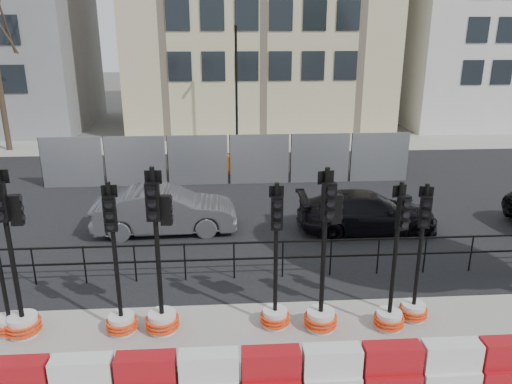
{
  "coord_description": "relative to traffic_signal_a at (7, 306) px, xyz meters",
  "views": [
    {
      "loc": [
        -0.2,
        -9.87,
        5.99
      ],
      "look_at": [
        0.66,
        3.0,
        1.67
      ],
      "focal_mm": 35.0,
      "sensor_mm": 36.0,
      "label": 1
    }
  ],
  "objects": [
    {
      "name": "ground",
      "position": [
        4.62,
        0.79,
        -0.64
      ],
      "size": [
        120.0,
        120.0,
        0.0
      ],
      "primitive_type": "plane",
      "color": "#51514C",
      "rests_on": "ground"
    },
    {
      "name": "road",
      "position": [
        4.62,
        7.79,
        -0.63
      ],
      "size": [
        40.0,
        14.0,
        0.03
      ],
      "primitive_type": "cube",
      "color": "black",
      "rests_on": "ground"
    },
    {
      "name": "sidewalk_far",
      "position": [
        4.62,
        16.79,
        -0.63
      ],
      "size": [
        40.0,
        4.0,
        0.02
      ],
      "primitive_type": "cube",
      "color": "gray",
      "rests_on": "ground"
    },
    {
      "name": "kerb_railing",
      "position": [
        4.62,
        1.99,
        0.05
      ],
      "size": [
        18.0,
        0.04,
        1.0
      ],
      "color": "black",
      "rests_on": "ground"
    },
    {
      "name": "heras_fencing",
      "position": [
        4.13,
        10.5,
        0.07
      ],
      "size": [
        14.33,
        1.72,
        2.0
      ],
      "color": "#979AA0",
      "rests_on": "ground"
    },
    {
      "name": "lamp_post_far",
      "position": [
        5.12,
        15.77,
        2.58
      ],
      "size": [
        0.12,
        0.56,
        6.0
      ],
      "color": "black",
      "rests_on": "ground"
    },
    {
      "name": "barrier_row",
      "position": [
        4.62,
        -2.01,
        -0.28
      ],
      "size": [
        12.55,
        0.5,
        0.8
      ],
      "color": "#AE0D23",
      "rests_on": "ground"
    },
    {
      "name": "traffic_signal_a",
      "position": [
        0.0,
        0.0,
        0.0
      ],
      "size": [
        0.61,
        0.61,
        3.11
      ],
      "rotation": [
        0.0,
        0.0,
        0.09
      ],
      "color": "white",
      "rests_on": "ground"
    },
    {
      "name": "traffic_signal_b",
      "position": [
        0.31,
        -0.08,
        0.21
      ],
      "size": [
        0.7,
        0.7,
        3.57
      ],
      "rotation": [
        0.0,
        0.0,
        0.06
      ],
      "color": "white",
      "rests_on": "ground"
    },
    {
      "name": "traffic_signal_c",
      "position": [
        2.27,
        -0.12,
        0.03
      ],
      "size": [
        0.64,
        0.64,
        3.23
      ],
      "rotation": [
        0.0,
        0.0,
        0.1
      ],
      "color": "white",
      "rests_on": "ground"
    },
    {
      "name": "traffic_signal_d",
      "position": [
        3.1,
        -0.14,
        0.2
      ],
      "size": [
        0.69,
        0.69,
        3.51
      ],
      "rotation": [
        0.0,
        0.0,
        -0.04
      ],
      "color": "white",
      "rests_on": "ground"
    },
    {
      "name": "traffic_signal_e",
      "position": [
        5.42,
        -0.11,
        0.01
      ],
      "size": [
        0.62,
        0.62,
        3.15
      ],
      "rotation": [
        0.0,
        0.0,
        -0.02
      ],
      "color": "white",
      "rests_on": "ground"
    },
    {
      "name": "traffic_signal_f",
      "position": [
        6.36,
        -0.27,
        0.19
      ],
      "size": [
        0.69,
        0.69,
        3.48
      ],
      "rotation": [
        0.0,
        0.0,
        0.19
      ],
      "color": "white",
      "rests_on": "ground"
    },
    {
      "name": "traffic_signal_g",
      "position": [
        7.77,
        -0.35,
        0.02
      ],
      "size": [
        0.63,
        0.63,
        3.19
      ],
      "rotation": [
        0.0,
        0.0,
        0.28
      ],
      "color": "white",
      "rests_on": "ground"
    },
    {
      "name": "traffic_signal_h",
      "position": [
        8.39,
        -0.05,
        -0.01
      ],
      "size": [
        0.6,
        0.6,
        3.05
      ],
      "rotation": [
        0.0,
        0.0,
        -0.28
      ],
      "color": "white",
      "rests_on": "ground"
    },
    {
      "name": "car_b",
      "position": [
        2.63,
        5.13,
        0.06
      ],
      "size": [
        1.85,
        4.38,
        1.4
      ],
      "primitive_type": "imported",
      "rotation": [
        0.0,
        0.0,
        1.61
      ],
      "color": "#4A4A4F",
      "rests_on": "ground"
    },
    {
      "name": "car_c",
      "position": [
        8.73,
        4.81,
        -0.03
      ],
      "size": [
        1.72,
        4.23,
        1.23
      ],
      "primitive_type": "imported",
      "rotation": [
        0.0,
        0.0,
        1.57
      ],
      "color": "black",
      "rests_on": "ground"
    }
  ]
}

